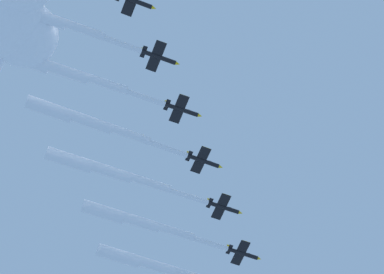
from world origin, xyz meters
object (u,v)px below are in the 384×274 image
(jet_starboard_inner, at_px, (139,222))
(jet_starboard_mid, at_px, (89,122))
(jet_port_inner, at_px, (156,266))
(jet_port_outer, at_px, (67,72))
(jet_starboard_outer, at_px, (45,18))
(jet_port_mid, at_px, (109,172))

(jet_starboard_inner, distance_m, jet_starboard_mid, 32.62)
(jet_port_inner, relative_size, jet_port_outer, 1.03)
(jet_starboard_inner, relative_size, jet_starboard_outer, 1.02)
(jet_port_inner, xyz_separation_m, jet_port_mid, (-14.68, 28.08, 0.48))
(jet_starboard_mid, bearing_deg, jet_starboard_outer, 121.27)
(jet_starboard_inner, bearing_deg, jet_starboard_mid, 117.76)
(jet_port_inner, bearing_deg, jet_starboard_outer, 120.09)
(jet_port_inner, bearing_deg, jet_port_mid, 117.59)
(jet_starboard_inner, height_order, jet_port_mid, jet_port_mid)
(jet_port_inner, height_order, jet_starboard_outer, jet_port_inner)
(jet_port_inner, distance_m, jet_starboard_mid, 47.19)
(jet_port_mid, bearing_deg, jet_starboard_mid, 122.92)
(jet_starboard_mid, relative_size, jet_starboard_outer, 1.07)
(jet_starboard_mid, bearing_deg, jet_port_inner, -60.66)
(jet_port_mid, xyz_separation_m, jet_starboard_mid, (-8.45, 13.05, -0.98))
(jet_port_inner, xyz_separation_m, jet_starboard_outer, (-38.45, 66.36, -1.43))
(jet_port_mid, bearing_deg, jet_port_inner, -62.41)
(jet_starboard_inner, distance_m, jet_port_mid, 17.18)
(jet_port_mid, height_order, jet_port_outer, jet_port_mid)
(jet_port_mid, bearing_deg, jet_port_outer, 121.17)
(jet_starboard_inner, xyz_separation_m, jet_port_mid, (-6.74, 15.81, 0.15))
(jet_starboard_mid, distance_m, jet_starboard_outer, 29.54)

